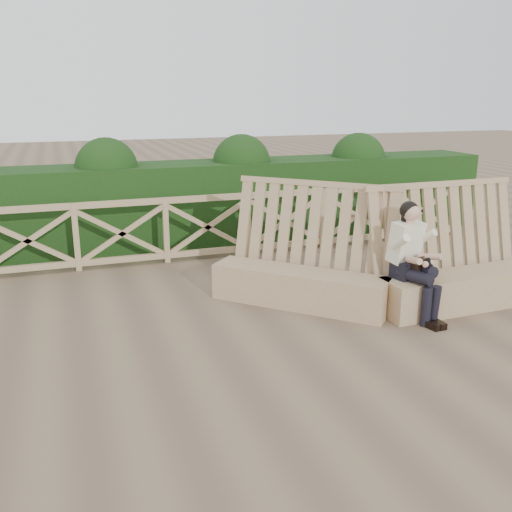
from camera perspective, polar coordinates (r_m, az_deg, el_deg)
name	(u,v)px	position (r m, az deg, el deg)	size (l,w,h in m)	color
ground	(284,337)	(6.73, 2.78, -8.12)	(60.00, 60.00, 0.00)	brown
bench	(381,275)	(7.78, 12.37, -1.89)	(4.23, 2.26, 1.62)	olive
woman	(413,256)	(7.37, 15.38, 0.03)	(0.49, 0.91, 1.47)	black
guardrail	(207,227)	(9.73, -4.88, 2.91)	(10.10, 0.09, 1.10)	#907453
hedge	(191,203)	(10.83, -6.49, 5.28)	(12.00, 1.20, 1.50)	black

